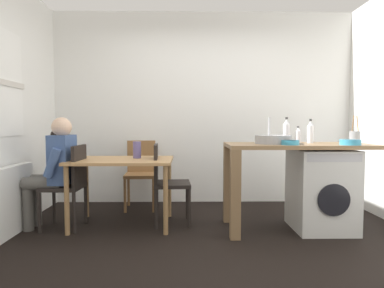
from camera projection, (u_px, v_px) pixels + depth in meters
ground_plane at (212, 244)px, 3.11m from camera, size 5.46×5.46×0.00m
wall_back at (203, 108)px, 4.78m from camera, size 4.60×0.10×2.70m
radiator at (11, 201)px, 3.36m from camera, size 0.10×0.80×0.70m
dining_table at (122, 168)px, 3.67m from camera, size 1.10×0.76×0.74m
chair_person_seat at (70, 182)px, 3.57m from camera, size 0.41×0.41×0.90m
chair_opposite at (166, 179)px, 3.73m from camera, size 0.42×0.42×0.90m
chair_spare_by_wall at (141, 170)px, 4.45m from camera, size 0.42×0.42×0.90m
seated_person at (55, 167)px, 3.56m from camera, size 0.50×0.51×1.20m
kitchen_counter at (278, 159)px, 3.51m from camera, size 1.50×0.68×0.92m
washing_machine at (321, 189)px, 3.54m from camera, size 0.60×0.61×0.86m
sink_basin at (273, 139)px, 3.50m from camera, size 0.38×0.38×0.09m
tap at (269, 130)px, 3.67m from camera, size 0.02×0.02×0.28m
bottle_tall_green at (286, 131)px, 3.73m from camera, size 0.07×0.07×0.28m
bottle_squat_brown at (298, 135)px, 3.71m from camera, size 0.06×0.06×0.18m
bottle_clear_small at (310, 132)px, 3.58m from camera, size 0.07×0.07×0.26m
mixing_bowl at (290, 142)px, 3.30m from camera, size 0.17×0.17×0.05m
utensil_crock at (355, 137)px, 3.56m from camera, size 0.11×0.11×0.30m
colander at (350, 142)px, 3.29m from camera, size 0.20×0.20×0.06m
vase at (137, 150)px, 3.76m from camera, size 0.09×0.09×0.19m
scissors at (296, 144)px, 3.40m from camera, size 0.15×0.06×0.01m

